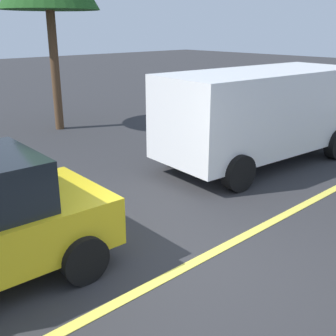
# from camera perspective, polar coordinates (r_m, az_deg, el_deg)

# --- Properties ---
(ground_plane) EXTENTS (80.00, 80.00, 0.00)m
(ground_plane) POSITION_cam_1_polar(r_m,az_deg,el_deg) (5.97, 2.79, -13.19)
(ground_plane) COLOR #2D2D30
(lane_marking_centre) EXTENTS (28.00, 0.16, 0.01)m
(lane_marking_centre) POSITION_cam_1_polar(r_m,az_deg,el_deg) (8.15, 17.84, -4.93)
(lane_marking_centre) COLOR #E0D14C
(white_van) EXTENTS (5.35, 2.62, 2.20)m
(white_van) POSITION_cam_1_polar(r_m,az_deg,el_deg) (10.18, 12.67, 7.63)
(white_van) COLOR white
(white_van) RESTS_ON ground_plane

